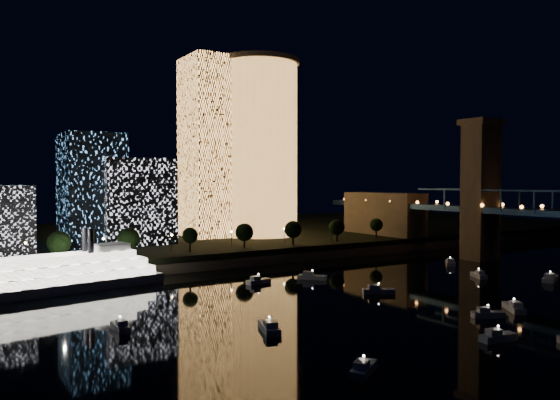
{
  "coord_description": "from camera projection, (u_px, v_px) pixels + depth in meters",
  "views": [
    {
      "loc": [
        -98.1,
        -77.24,
        28.13
      ],
      "look_at": [
        -16.06,
        55.0,
        22.69
      ],
      "focal_mm": 35.0,
      "sensor_mm": 36.0,
      "label": 1
    }
  ],
  "objects": [
    {
      "name": "street_lamps",
      "position": [
        172.0,
        239.0,
        179.86
      ],
      "size": [
        132.7,
        0.7,
        5.65
      ],
      "color": "black",
      "rests_on": "far_bank"
    },
    {
      "name": "tower_cylindrical",
      "position": [
        259.0,
        148.0,
        231.61
      ],
      "size": [
        34.0,
        34.0,
        74.28
      ],
      "color": "#FEA951",
      "rests_on": "far_bank"
    },
    {
      "name": "motorboats",
      "position": [
        426.0,
        297.0,
        128.69
      ],
      "size": [
        123.17,
        84.08,
        2.78
      ],
      "color": "silver",
      "rests_on": "ground"
    },
    {
      "name": "ground",
      "position": [
        476.0,
        311.0,
        118.26
      ],
      "size": [
        520.0,
        520.0,
        0.0
      ],
      "primitive_type": "plane",
      "color": "black",
      "rests_on": "ground"
    },
    {
      "name": "riverboat",
      "position": [
        54.0,
        276.0,
        137.46
      ],
      "size": [
        55.14,
        19.3,
        16.3
      ],
      "color": "silver",
      "rests_on": "ground"
    },
    {
      "name": "midrise_blocks",
      "position": [
        50.0,
        201.0,
        186.9
      ],
      "size": [
        102.54,
        41.71,
        40.17
      ],
      "color": "silver",
      "rests_on": "far_bank"
    },
    {
      "name": "far_bank",
      "position": [
        191.0,
        236.0,
        254.05
      ],
      "size": [
        420.0,
        160.0,
        5.0
      ],
      "primitive_type": "cube",
      "color": "black",
      "rests_on": "ground"
    },
    {
      "name": "esplanade_trees",
      "position": [
        166.0,
        237.0,
        172.62
      ],
      "size": [
        166.04,
        6.87,
        8.94
      ],
      "color": "black",
      "rests_on": "far_bank"
    },
    {
      "name": "seawall",
      "position": [
        278.0,
        258.0,
        187.85
      ],
      "size": [
        420.0,
        6.0,
        3.0
      ],
      "primitive_type": "cube",
      "color": "#6B5E4C",
      "rests_on": "ground"
    },
    {
      "name": "tower_rectangular",
      "position": [
        214.0,
        148.0,
        228.53
      ],
      "size": [
        23.33,
        23.33,
        74.24
      ],
      "primitive_type": "cube",
      "color": "#FEA951",
      "rests_on": "far_bank"
    }
  ]
}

